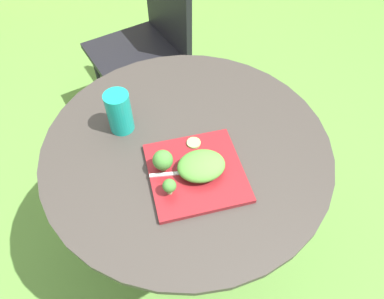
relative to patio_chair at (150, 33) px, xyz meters
name	(u,v)px	position (x,y,z in m)	size (l,w,h in m)	color
ground_plane	(189,246)	(-0.03, -0.93, -0.53)	(12.00, 12.00, 0.00)	#568438
patio_table	(188,194)	(-0.03, -0.93, -0.06)	(0.86, 0.86, 0.75)	#38332D
patio_chair	(150,33)	(0.00, 0.00, 0.00)	(0.55, 0.55, 0.90)	black
salad_plate	(198,172)	(-0.03, -1.04, 0.23)	(0.26, 0.26, 0.01)	maroon
drinking_glass	(120,114)	(-0.21, -0.82, 0.28)	(0.07, 0.07, 0.13)	#149989
fork	(183,173)	(-0.07, -1.04, 0.24)	(0.15, 0.04, 0.00)	silver
lettuce_mound	(201,166)	(-0.02, -1.05, 0.26)	(0.13, 0.11, 0.05)	#519338
broccoli_floret_0	(169,186)	(-0.12, -1.09, 0.27)	(0.04, 0.04, 0.05)	#99B770
broccoli_floret_1	(163,160)	(-0.12, -1.01, 0.28)	(0.06, 0.06, 0.07)	#99B770
cucumber_slice_0	(194,143)	(-0.01, -0.95, 0.24)	(0.04, 0.04, 0.01)	#8EB766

